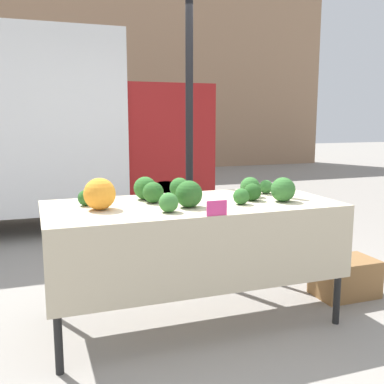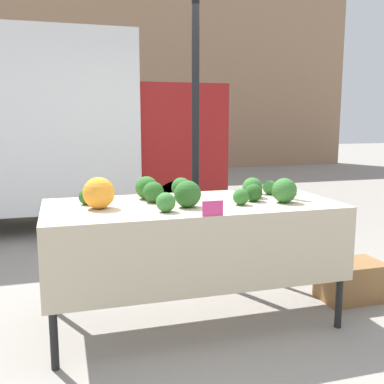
{
  "view_description": "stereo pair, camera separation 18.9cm",
  "coord_description": "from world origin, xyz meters",
  "views": [
    {
      "loc": [
        -1.08,
        -3.01,
        1.51
      ],
      "look_at": [
        0.0,
        0.0,
        0.98
      ],
      "focal_mm": 42.0,
      "sensor_mm": 36.0,
      "label": 1
    },
    {
      "loc": [
        -0.9,
        -3.07,
        1.51
      ],
      "look_at": [
        0.0,
        0.0,
        0.98
      ],
      "focal_mm": 42.0,
      "sensor_mm": 36.0,
      "label": 2
    }
  ],
  "objects": [
    {
      "name": "parked_truck",
      "position": [
        -1.05,
        3.62,
        1.37
      ],
      "size": [
        4.45,
        1.86,
        2.62
      ],
      "color": "white",
      "rests_on": "ground_plane"
    },
    {
      "name": "broccoli_head_7",
      "position": [
        0.65,
        -0.18,
        0.99
      ],
      "size": [
        0.18,
        0.18,
        0.18
      ],
      "color": "#336B2D",
      "rests_on": "market_table"
    },
    {
      "name": "orange_cauliflower",
      "position": [
        -0.66,
        -0.02,
        1.01
      ],
      "size": [
        0.22,
        0.22,
        0.22
      ],
      "color": "orange",
      "rests_on": "market_table"
    },
    {
      "name": "broccoli_head_3",
      "position": [
        0.45,
        -0.07,
        0.97
      ],
      "size": [
        0.13,
        0.13,
        0.13
      ],
      "color": "#23511E",
      "rests_on": "market_table"
    },
    {
      "name": "building_facade",
      "position": [
        0.0,
        10.22,
        3.09
      ],
      "size": [
        16.0,
        0.6,
        6.17
      ],
      "color": "#9E7A5B",
      "rests_on": "ground_plane"
    },
    {
      "name": "broccoli_head_11",
      "position": [
        -0.08,
        -0.15,
        1.0
      ],
      "size": [
        0.19,
        0.19,
        0.19
      ],
      "color": "#285B23",
      "rests_on": "market_table"
    },
    {
      "name": "tent_pole",
      "position": [
        0.3,
        0.91,
        1.39
      ],
      "size": [
        0.07,
        0.07,
        2.79
      ],
      "color": "black",
      "rests_on": "ground_plane"
    },
    {
      "name": "broccoli_head_8",
      "position": [
        0.31,
        -0.17,
        0.96
      ],
      "size": [
        0.12,
        0.12,
        0.12
      ],
      "color": "#2D6628",
      "rests_on": "market_table"
    },
    {
      "name": "market_table",
      "position": [
        0.0,
        -0.07,
        0.8
      ],
      "size": [
        2.1,
        0.95,
        0.9
      ],
      "color": "beige",
      "rests_on": "ground_plane"
    },
    {
      "name": "broccoli_head_10",
      "position": [
        -0.01,
        0.25,
        0.98
      ],
      "size": [
        0.15,
        0.15,
        0.15
      ],
      "color": "#2D6628",
      "rests_on": "market_table"
    },
    {
      "name": "broccoli_head_5",
      "position": [
        -0.74,
        0.15,
        0.96
      ],
      "size": [
        0.11,
        0.11,
        0.11
      ],
      "color": "#285B23",
      "rests_on": "market_table"
    },
    {
      "name": "romanesco_head",
      "position": [
        -0.67,
        0.33,
        0.96
      ],
      "size": [
        0.13,
        0.13,
        0.1
      ],
      "color": "#93B238",
      "rests_on": "market_table"
    },
    {
      "name": "broccoli_head_6",
      "position": [
        0.51,
        0.08,
        0.98
      ],
      "size": [
        0.16,
        0.16,
        0.16
      ],
      "color": "#336B2D",
      "rests_on": "market_table"
    },
    {
      "name": "ground_plane",
      "position": [
        0.0,
        0.0,
        0.0
      ],
      "size": [
        40.0,
        40.0,
        0.0
      ],
      "primitive_type": "plane",
      "color": "gray"
    },
    {
      "name": "broccoli_head_2",
      "position": [
        0.7,
        0.18,
        0.96
      ],
      "size": [
        0.11,
        0.11,
        0.11
      ],
      "color": "#387533",
      "rests_on": "market_table"
    },
    {
      "name": "broccoli_head_4",
      "position": [
        -0.25,
        -0.26,
        0.97
      ],
      "size": [
        0.13,
        0.13,
        0.13
      ],
      "color": "#387533",
      "rests_on": "market_table"
    },
    {
      "name": "broccoli_head_0",
      "position": [
        -0.26,
        0.1,
        0.98
      ],
      "size": [
        0.15,
        0.15,
        0.15
      ],
      "color": "#285B23",
      "rests_on": "market_table"
    },
    {
      "name": "broccoli_head_9",
      "position": [
        0.84,
        0.16,
        0.96
      ],
      "size": [
        0.11,
        0.11,
        0.11
      ],
      "color": "#387533",
      "rests_on": "market_table"
    },
    {
      "name": "broccoli_head_1",
      "position": [
        -0.28,
        0.26,
        0.99
      ],
      "size": [
        0.17,
        0.17,
        0.17
      ],
      "color": "#2D6628",
      "rests_on": "market_table"
    },
    {
      "name": "price_sign",
      "position": [
        -0.0,
        -0.46,
        0.95
      ],
      "size": [
        0.14,
        0.01,
        0.1
      ],
      "color": "#E53D84",
      "rests_on": "market_table"
    },
    {
      "name": "produce_crate",
      "position": [
        1.4,
        0.01,
        0.16
      ],
      "size": [
        0.52,
        0.35,
        0.32
      ],
      "color": "olive",
      "rests_on": "ground_plane"
    }
  ]
}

